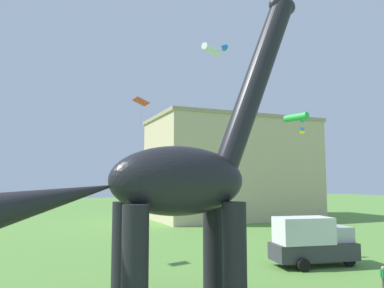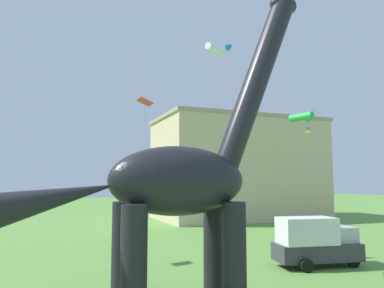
% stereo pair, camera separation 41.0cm
% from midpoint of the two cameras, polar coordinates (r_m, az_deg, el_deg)
% --- Properties ---
extents(dinosaur_sculpture, '(14.75, 3.13, 15.42)m').
position_cam_midpoint_polar(dinosaur_sculpture, '(16.69, -2.95, -5.67)').
color(dinosaur_sculpture, black).
rests_on(dinosaur_sculpture, ground_plane).
extents(parked_box_truck, '(5.88, 3.04, 3.20)m').
position_cam_midpoint_polar(parked_box_truck, '(26.49, 17.54, -13.98)').
color(parked_box_truck, '#38383D').
rests_on(parked_box_truck, ground_plane).
extents(person_photographer, '(0.42, 0.18, 1.11)m').
position_cam_midpoint_polar(person_photographer, '(22.82, 26.87, -17.50)').
color(person_photographer, '#6B6056').
rests_on(person_photographer, ground_plane).
extents(person_near_flyer, '(0.62, 0.27, 1.66)m').
position_cam_midpoint_polar(person_near_flyer, '(30.45, 22.35, -13.92)').
color(person_near_flyer, black).
rests_on(person_near_flyer, ground_plane).
extents(kite_mid_left, '(1.27, 1.74, 2.18)m').
position_cam_midpoint_polar(kite_mid_left, '(33.60, -8.20, 6.46)').
color(kite_mid_left, red).
extents(kite_apex, '(2.55, 2.73, 0.77)m').
position_cam_midpoint_polar(kite_apex, '(39.37, 15.70, 3.94)').
color(kite_apex, green).
extents(kite_mid_center, '(2.20, 2.29, 0.65)m').
position_cam_midpoint_polar(kite_mid_center, '(33.51, 3.00, 14.42)').
color(kite_mid_center, white).
extents(kite_high_right, '(0.69, 0.69, 0.71)m').
position_cam_midpoint_polar(kite_high_right, '(44.95, 16.34, 1.99)').
color(kite_high_right, '#287AE5').
extents(background_building_block, '(24.47, 14.12, 14.99)m').
position_cam_midpoint_polar(background_building_block, '(57.11, 5.98, -3.77)').
color(background_building_block, '#CCB78E').
rests_on(background_building_block, ground_plane).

